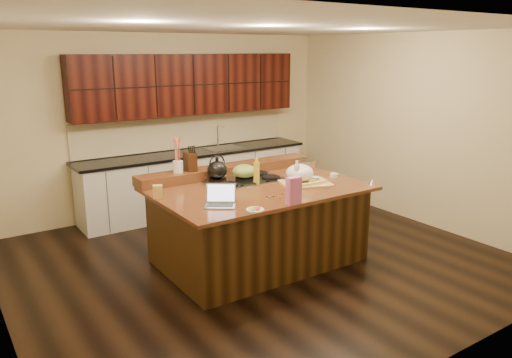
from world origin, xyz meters
TOP-DOWN VIEW (x-y plane):
  - room at (0.00, 0.00)m, footprint 5.52×5.02m
  - island at (0.00, 0.00)m, footprint 2.40×1.60m
  - back_ledge at (0.00, 0.70)m, footprint 2.40×0.30m
  - cooktop at (0.00, 0.30)m, footprint 0.92×0.52m
  - back_counter at (0.30, 2.23)m, footprint 3.70×0.66m
  - kettle at (-0.30, 0.43)m, footprint 0.28×0.28m
  - green_bowl at (0.00, 0.30)m, footprint 0.33×0.33m
  - laptop at (-0.72, -0.37)m, footprint 0.39×0.37m
  - oil_bottle at (0.03, 0.08)m, footprint 0.09×0.09m
  - vinegar_bottle at (0.39, -0.21)m, footprint 0.07×0.07m
  - wooden_tray at (0.49, -0.17)m, footprint 0.67×0.57m
  - ramekin_a at (1.04, -0.15)m, footprint 0.12×0.12m
  - ramekin_b at (0.73, -0.15)m, footprint 0.13×0.13m
  - ramekin_c at (0.81, 0.22)m, footprint 0.13×0.13m
  - strainer_bowl at (1.08, 0.43)m, footprint 0.25×0.25m
  - kitchen_timer at (1.16, -0.67)m, footprint 0.09×0.09m
  - pink_bag at (-0.08, -0.76)m, footprint 0.15×0.08m
  - candy_plate at (-0.52, -0.71)m, footprint 0.23×0.23m
  - package_box at (-1.15, 0.22)m, footprint 0.12×0.10m
  - utensil_crock at (-0.68, 0.70)m, footprint 0.12×0.12m
  - knife_block at (-0.52, 0.70)m, footprint 0.13×0.19m
  - gumdrop_0 at (-0.10, -0.44)m, footprint 0.02×0.02m
  - gumdrop_1 at (-0.17, -0.46)m, footprint 0.02×0.02m
  - gumdrop_2 at (-0.08, -0.53)m, footprint 0.02×0.02m
  - gumdrop_3 at (-0.11, -0.43)m, footprint 0.02×0.02m
  - gumdrop_4 at (0.04, -0.41)m, footprint 0.02×0.02m
  - gumdrop_5 at (-0.06, -0.50)m, footprint 0.02×0.02m
  - gumdrop_6 at (0.04, -0.51)m, footprint 0.02×0.02m
  - gumdrop_7 at (0.08, -0.43)m, footprint 0.02×0.02m
  - gumdrop_8 at (0.07, -0.52)m, footprint 0.02×0.02m
  - gumdrop_9 at (-0.22, -0.49)m, footprint 0.02×0.02m
  - gumdrop_10 at (0.12, -0.61)m, footprint 0.02×0.02m
  - gumdrop_11 at (0.20, -0.41)m, footprint 0.02×0.02m
  - gumdrop_12 at (-0.16, -0.41)m, footprint 0.02×0.02m

SIDE VIEW (x-z plane):
  - island at x=0.00m, z-range 0.00..0.92m
  - candy_plate at x=-0.52m, z-range 0.92..0.93m
  - gumdrop_0 at x=-0.10m, z-range 0.92..0.94m
  - gumdrop_1 at x=-0.17m, z-range 0.92..0.94m
  - gumdrop_2 at x=-0.08m, z-range 0.92..0.94m
  - gumdrop_3 at x=-0.11m, z-range 0.92..0.94m
  - gumdrop_4 at x=0.04m, z-range 0.92..0.94m
  - gumdrop_5 at x=-0.06m, z-range 0.92..0.94m
  - gumdrop_6 at x=0.04m, z-range 0.92..0.94m
  - gumdrop_7 at x=0.08m, z-range 0.92..0.94m
  - gumdrop_8 at x=0.07m, z-range 0.92..0.94m
  - gumdrop_9 at x=-0.22m, z-range 0.92..0.94m
  - gumdrop_10 at x=0.12m, z-range 0.92..0.94m
  - gumdrop_11 at x=0.20m, z-range 0.92..0.94m
  - gumdrop_12 at x=-0.16m, z-range 0.92..0.94m
  - cooktop at x=0.00m, z-range 0.91..0.96m
  - ramekin_a at x=1.04m, z-range 0.92..0.96m
  - ramekin_b at x=0.73m, z-range 0.92..0.96m
  - ramekin_c at x=0.81m, z-range 0.92..0.96m
  - kitchen_timer at x=1.16m, z-range 0.92..0.99m
  - strainer_bowl at x=1.08m, z-range 0.92..1.01m
  - laptop at x=-0.72m, z-range 0.87..1.08m
  - back_ledge at x=0.00m, z-range 0.92..1.04m
  - back_counter at x=0.30m, z-range -0.22..2.18m
  - package_box at x=-1.15m, z-range 0.92..1.06m
  - wooden_tray at x=0.49m, z-range 0.91..1.14m
  - green_bowl at x=0.00m, z-range 0.97..1.12m
  - vinegar_bottle at x=0.39m, z-range 0.92..1.17m
  - oil_bottle at x=0.03m, z-range 0.92..1.19m
  - pink_bag at x=-0.08m, z-range 0.92..1.20m
  - kettle at x=-0.30m, z-range 0.97..1.18m
  - utensil_crock at x=-0.68m, z-range 1.04..1.18m
  - knife_block at x=-0.52m, z-range 1.04..1.27m
  - room at x=0.00m, z-range -0.01..2.71m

